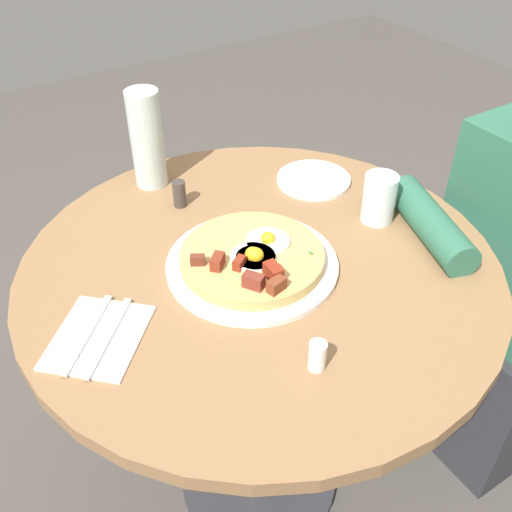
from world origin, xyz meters
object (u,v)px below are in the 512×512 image
(salt_shaker, at_px, (317,356))
(fork, at_px, (108,336))
(bread_plate, at_px, (314,180))
(water_bottle, at_px, (147,139))
(pizza_plate, at_px, (252,264))
(pepper_shaker, at_px, (179,194))
(breakfast_pizza, at_px, (253,257))
(knife, at_px, (88,333))
(dining_table, at_px, (259,329))
(water_glass, at_px, (379,198))

(salt_shaker, bearing_deg, fork, -132.09)
(salt_shaker, bearing_deg, bread_plate, 143.93)
(fork, xyz_separation_m, water_bottle, (-0.41, 0.26, 0.10))
(pizza_plate, relative_size, pepper_shaker, 5.49)
(salt_shaker, height_order, pepper_shaker, pepper_shaker)
(pizza_plate, distance_m, breakfast_pizza, 0.02)
(knife, bearing_deg, fork, -90.00)
(bread_plate, bearing_deg, dining_table, -55.34)
(pizza_plate, bearing_deg, water_glass, 89.05)
(bread_plate, relative_size, water_glass, 1.63)
(knife, xyz_separation_m, pepper_shaker, (-0.27, 0.30, 0.02))
(fork, height_order, knife, same)
(knife, distance_m, pepper_shaker, 0.40)
(fork, height_order, pepper_shaker, pepper_shaker)
(bread_plate, height_order, water_bottle, water_bottle)
(bread_plate, xyz_separation_m, salt_shaker, (0.44, -0.32, 0.02))
(bread_plate, distance_m, water_glass, 0.20)
(water_glass, height_order, pepper_shaker, water_glass)
(dining_table, distance_m, pepper_shaker, 0.33)
(dining_table, relative_size, pizza_plate, 2.83)
(breakfast_pizza, distance_m, water_bottle, 0.39)
(pizza_plate, distance_m, salt_shaker, 0.26)
(knife, xyz_separation_m, water_glass, (-0.00, 0.62, 0.04))
(dining_table, xyz_separation_m, salt_shaker, (0.26, -0.06, 0.21))
(dining_table, height_order, pizza_plate, pizza_plate)
(breakfast_pizza, distance_m, salt_shaker, 0.26)
(pizza_plate, height_order, pepper_shaker, pepper_shaker)
(bread_plate, bearing_deg, fork, -69.37)
(breakfast_pizza, bearing_deg, water_bottle, -175.00)
(bread_plate, bearing_deg, water_glass, 6.54)
(breakfast_pizza, height_order, water_bottle, water_bottle)
(bread_plate, bearing_deg, salt_shaker, -36.07)
(pizza_plate, height_order, fork, pizza_plate)
(salt_shaker, relative_size, pepper_shaker, 0.88)
(dining_table, height_order, bread_plate, bread_plate)
(dining_table, height_order, breakfast_pizza, breakfast_pizza)
(breakfast_pizza, xyz_separation_m, bread_plate, (-0.19, 0.28, -0.02))
(water_glass, height_order, water_bottle, water_bottle)
(pepper_shaker, bearing_deg, fork, -43.33)
(breakfast_pizza, relative_size, water_glass, 2.61)
(bread_plate, height_order, salt_shaker, salt_shaker)
(breakfast_pizza, height_order, salt_shaker, breakfast_pizza)
(breakfast_pizza, distance_m, pepper_shaker, 0.26)
(fork, height_order, water_glass, water_glass)
(water_glass, distance_m, water_bottle, 0.51)
(water_glass, height_order, salt_shaker, water_glass)
(dining_table, bearing_deg, water_glass, 87.94)
(breakfast_pizza, distance_m, water_glass, 0.30)
(water_glass, bearing_deg, water_bottle, -138.64)
(water_glass, bearing_deg, fork, -87.37)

